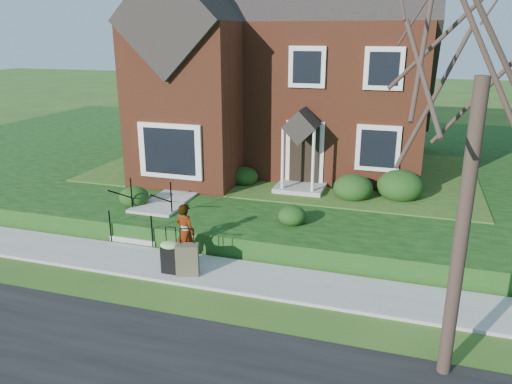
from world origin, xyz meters
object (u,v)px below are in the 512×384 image
at_px(front_steps, 149,218).
at_px(suitcase_black, 171,255).
at_px(woman, 185,232).
at_px(suitcase_olive, 187,260).
at_px(tree_verge, 488,41).

relative_size(front_steps, suitcase_black, 1.73).
height_order(woman, suitcase_olive, woman).
relative_size(woman, tree_verge, 0.19).
distance_m(front_steps, suitcase_black, 2.87).
relative_size(suitcase_black, tree_verge, 0.15).
bearing_deg(suitcase_black, front_steps, 128.99).
relative_size(woman, suitcase_black, 1.30).
height_order(suitcase_black, tree_verge, tree_verge).
bearing_deg(woman, front_steps, -22.20).
xyz_separation_m(front_steps, suitcase_olive, (2.25, -2.19, -0.01)).
xyz_separation_m(suitcase_olive, tree_verge, (5.75, -1.88, 5.06)).
distance_m(front_steps, woman, 2.41).
distance_m(front_steps, tree_verge, 10.30).
distance_m(suitcase_black, suitcase_olive, 0.43).
bearing_deg(woman, tree_verge, 172.92).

